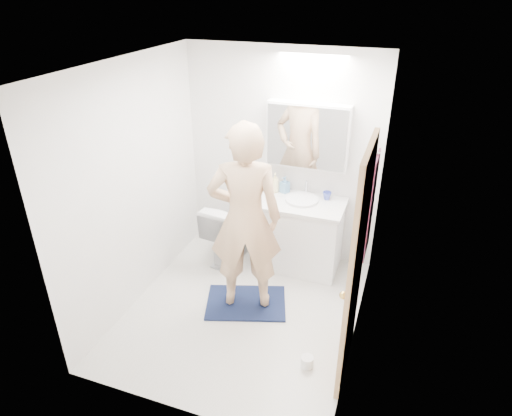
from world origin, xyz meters
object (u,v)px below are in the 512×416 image
at_px(person, 245,219).
at_px(soap_bottle_a, 275,183).
at_px(toilet_paper_roll, 307,362).
at_px(soap_bottle_b, 285,185).
at_px(medicine_cabinet, 308,136).
at_px(vanity_cabinet, 299,236).
at_px(toothbrush_cup, 327,196).
at_px(toilet, 230,230).

height_order(person, soap_bottle_a, person).
bearing_deg(person, toilet_paper_roll, 124.76).
bearing_deg(person, soap_bottle_b, -112.49).
xyz_separation_m(medicine_cabinet, soap_bottle_a, (-0.33, -0.06, -0.57)).
xyz_separation_m(vanity_cabinet, medicine_cabinet, (-0.01, 0.21, 1.11)).
bearing_deg(toothbrush_cup, person, -119.25).
relative_size(toilet, toilet_paper_roll, 6.74).
distance_m(soap_bottle_a, toilet_paper_roll, 2.01).
xyz_separation_m(person, soap_bottle_a, (-0.02, 1.01, -0.06)).
bearing_deg(toilet_paper_roll, person, 142.67).
height_order(medicine_cabinet, soap_bottle_a, medicine_cabinet).
relative_size(medicine_cabinet, toothbrush_cup, 9.24).
relative_size(medicine_cabinet, toilet, 1.19).
bearing_deg(soap_bottle_b, toilet_paper_roll, -66.72).
bearing_deg(toothbrush_cup, vanity_cabinet, -147.15).
distance_m(soap_bottle_a, toothbrush_cup, 0.60).
relative_size(person, soap_bottle_a, 8.27).
bearing_deg(person, medicine_cabinet, -123.98).
distance_m(vanity_cabinet, person, 1.10).
height_order(vanity_cabinet, soap_bottle_a, soap_bottle_a).
height_order(soap_bottle_b, toothbrush_cup, soap_bottle_b).
distance_m(toilet, soap_bottle_a, 0.77).
bearing_deg(toilet_paper_roll, vanity_cabinet, 107.72).
bearing_deg(toilet_paper_roll, toilet, 133.33).
height_order(soap_bottle_a, toothbrush_cup, soap_bottle_a).
distance_m(person, toilet_paper_roll, 1.37).
relative_size(medicine_cabinet, soap_bottle_a, 3.86).
relative_size(person, toothbrush_cup, 19.81).
relative_size(vanity_cabinet, person, 0.48).
bearing_deg(toothbrush_cup, medicine_cabinet, 169.21).
xyz_separation_m(medicine_cabinet, toilet_paper_roll, (0.48, -1.67, -1.45)).
relative_size(toilet, person, 0.39).
distance_m(soap_bottle_b, toothbrush_cup, 0.49).
height_order(medicine_cabinet, toothbrush_cup, medicine_cabinet).
distance_m(medicine_cabinet, toothbrush_cup, 0.69).
xyz_separation_m(soap_bottle_a, toilet_paper_roll, (0.81, -1.61, -0.88)).
distance_m(toilet, person, 1.08).
xyz_separation_m(toilet, soap_bottle_b, (0.56, 0.29, 0.54)).
xyz_separation_m(soap_bottle_a, soap_bottle_b, (0.11, 0.03, -0.02)).
xyz_separation_m(vanity_cabinet, toilet, (-0.80, -0.11, -0.02)).
distance_m(toothbrush_cup, toilet_paper_roll, 1.83).
relative_size(toothbrush_cup, toilet_paper_roll, 0.87).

